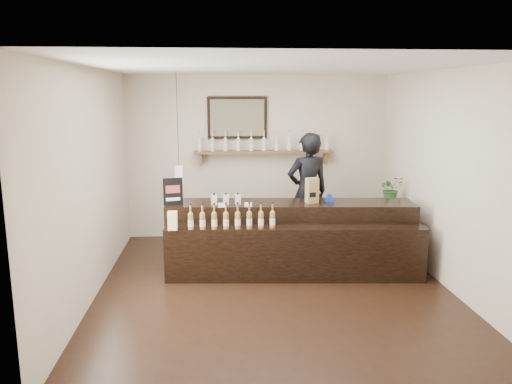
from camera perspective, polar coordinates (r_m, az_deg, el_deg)
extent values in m
plane|color=black|center=(6.65, 1.98, -10.76)|extent=(5.00, 5.00, 0.00)
plane|color=beige|center=(8.73, 0.17, 4.04)|extent=(4.50, 0.00, 4.50)
plane|color=beige|center=(3.86, 6.36, -5.24)|extent=(4.50, 0.00, 4.50)
plane|color=beige|center=(6.41, -18.34, 0.86)|extent=(0.00, 5.00, 5.00)
plane|color=beige|center=(6.90, 20.98, 1.38)|extent=(0.00, 5.00, 5.00)
plane|color=white|center=(6.18, 2.16, 14.09)|extent=(5.00, 5.00, 0.00)
cube|color=brown|center=(8.60, 0.91, 4.60)|extent=(2.40, 0.25, 0.04)
cube|color=brown|center=(8.61, -6.30, 3.74)|extent=(0.04, 0.20, 0.20)
cube|color=brown|center=(8.81, 7.91, 3.87)|extent=(0.04, 0.20, 0.20)
cube|color=black|center=(8.62, -2.16, 8.48)|extent=(1.02, 0.04, 0.72)
cube|color=brown|center=(8.59, -2.15, 8.47)|extent=(0.92, 0.01, 0.62)
cube|color=white|center=(7.85, -8.78, 2.00)|extent=(0.12, 0.12, 0.28)
cylinder|color=black|center=(7.76, -8.97, 8.17)|extent=(0.01, 0.01, 1.41)
cylinder|color=beige|center=(8.55, -6.48, 5.32)|extent=(0.07, 0.07, 0.20)
cone|color=beige|center=(8.54, -6.50, 6.16)|extent=(0.07, 0.07, 0.05)
cylinder|color=beige|center=(8.53, -6.51, 6.57)|extent=(0.02, 0.02, 0.07)
cylinder|color=#D1853D|center=(8.53, -6.51, 6.88)|extent=(0.03, 0.03, 0.02)
cylinder|color=white|center=(8.55, -6.48, 5.18)|extent=(0.07, 0.07, 0.09)
cylinder|color=beige|center=(8.54, -5.00, 5.34)|extent=(0.07, 0.07, 0.20)
cone|color=beige|center=(8.53, -5.01, 6.19)|extent=(0.07, 0.07, 0.05)
cylinder|color=beige|center=(8.53, -5.02, 6.59)|extent=(0.02, 0.02, 0.07)
cylinder|color=#D1853D|center=(8.52, -5.03, 6.91)|extent=(0.03, 0.03, 0.02)
cylinder|color=white|center=(8.55, -5.00, 5.21)|extent=(0.07, 0.07, 0.09)
cylinder|color=beige|center=(8.55, -3.52, 5.36)|extent=(0.07, 0.07, 0.20)
cone|color=beige|center=(8.53, -3.53, 6.21)|extent=(0.07, 0.07, 0.05)
cylinder|color=beige|center=(8.53, -3.53, 6.61)|extent=(0.02, 0.02, 0.07)
cylinder|color=#D1853D|center=(8.53, -3.54, 6.93)|extent=(0.03, 0.03, 0.02)
cylinder|color=white|center=(8.55, -3.52, 5.23)|extent=(0.07, 0.07, 0.09)
cylinder|color=beige|center=(8.55, -2.04, 5.38)|extent=(0.07, 0.07, 0.20)
cone|color=beige|center=(8.54, -2.04, 6.23)|extent=(0.07, 0.07, 0.05)
cylinder|color=beige|center=(8.54, -2.05, 6.63)|extent=(0.02, 0.02, 0.07)
cylinder|color=#D1853D|center=(8.53, -2.05, 6.95)|extent=(0.03, 0.03, 0.02)
cylinder|color=white|center=(8.55, -2.04, 5.25)|extent=(0.07, 0.07, 0.09)
cylinder|color=beige|center=(8.57, -0.56, 5.40)|extent=(0.07, 0.07, 0.20)
cone|color=beige|center=(8.55, -0.56, 6.24)|extent=(0.07, 0.07, 0.05)
cylinder|color=beige|center=(8.55, -0.56, 6.65)|extent=(0.02, 0.02, 0.07)
cylinder|color=#D1853D|center=(8.54, -0.56, 6.96)|extent=(0.03, 0.03, 0.02)
cylinder|color=white|center=(8.57, -0.56, 5.26)|extent=(0.07, 0.07, 0.09)
cylinder|color=beige|center=(8.58, 0.91, 5.41)|extent=(0.07, 0.07, 0.20)
cone|color=beige|center=(8.57, 0.91, 6.25)|extent=(0.07, 0.07, 0.05)
cylinder|color=beige|center=(8.57, 0.91, 6.65)|extent=(0.02, 0.02, 0.07)
cylinder|color=#D1853D|center=(8.56, 0.92, 6.97)|extent=(0.03, 0.03, 0.02)
cylinder|color=white|center=(8.59, 0.91, 5.27)|extent=(0.07, 0.07, 0.09)
cylinder|color=beige|center=(8.61, 2.38, 5.42)|extent=(0.07, 0.07, 0.20)
cone|color=beige|center=(8.60, 2.38, 6.26)|extent=(0.07, 0.07, 0.05)
cylinder|color=beige|center=(8.59, 2.39, 6.66)|extent=(0.02, 0.02, 0.07)
cylinder|color=#D1853D|center=(8.59, 2.39, 6.97)|extent=(0.03, 0.03, 0.02)
cylinder|color=white|center=(8.61, 2.37, 5.28)|extent=(0.07, 0.07, 0.09)
cylinder|color=beige|center=(8.64, 3.83, 5.42)|extent=(0.07, 0.07, 0.20)
cone|color=beige|center=(8.62, 3.84, 6.26)|extent=(0.07, 0.07, 0.05)
cylinder|color=beige|center=(8.62, 3.85, 6.66)|extent=(0.02, 0.02, 0.07)
cylinder|color=#D1853D|center=(8.62, 3.85, 6.97)|extent=(0.03, 0.03, 0.02)
cylinder|color=white|center=(8.64, 3.83, 5.29)|extent=(0.07, 0.07, 0.09)
cylinder|color=beige|center=(8.67, 5.28, 5.42)|extent=(0.07, 0.07, 0.20)
cone|color=beige|center=(8.66, 5.29, 6.26)|extent=(0.07, 0.07, 0.05)
cylinder|color=beige|center=(8.65, 5.30, 6.65)|extent=(0.02, 0.02, 0.07)
cylinder|color=#D1853D|center=(8.65, 5.30, 6.96)|extent=(0.03, 0.03, 0.02)
cylinder|color=white|center=(8.67, 5.27, 5.29)|extent=(0.07, 0.07, 0.09)
cylinder|color=beige|center=(8.71, 6.71, 5.42)|extent=(0.07, 0.07, 0.20)
cone|color=beige|center=(8.70, 6.73, 6.25)|extent=(0.07, 0.07, 0.05)
cylinder|color=beige|center=(8.69, 6.74, 6.65)|extent=(0.02, 0.02, 0.07)
cylinder|color=#D1853D|center=(8.69, 6.74, 6.96)|extent=(0.03, 0.03, 0.02)
cylinder|color=white|center=(8.71, 6.71, 5.29)|extent=(0.07, 0.07, 0.09)
cylinder|color=beige|center=(8.76, 8.13, 5.41)|extent=(0.07, 0.07, 0.20)
cone|color=beige|center=(8.75, 8.15, 6.24)|extent=(0.07, 0.07, 0.05)
cylinder|color=beige|center=(8.74, 8.16, 6.63)|extent=(0.02, 0.02, 0.07)
cylinder|color=#D1853D|center=(8.74, 8.17, 6.94)|extent=(0.03, 0.03, 0.02)
cylinder|color=white|center=(8.76, 8.12, 5.28)|extent=(0.07, 0.07, 0.09)
cube|color=black|center=(7.19, 3.91, -4.98)|extent=(3.52, 0.88, 0.97)
cube|color=black|center=(6.79, 4.47, -7.01)|extent=(3.50, 0.58, 0.74)
cube|color=white|center=(6.77, -3.94, -1.51)|extent=(0.10, 0.04, 0.05)
cube|color=white|center=(6.78, -0.90, -1.46)|extent=(0.10, 0.04, 0.05)
cube|color=#FFE49B|center=(6.61, -9.50, -3.75)|extent=(0.12, 0.12, 0.12)
cube|color=#FFE49B|center=(6.59, -9.54, -2.74)|extent=(0.12, 0.12, 0.12)
cube|color=beige|center=(6.93, -4.81, -0.89)|extent=(0.08, 0.08, 0.13)
cube|color=beige|center=(6.89, -4.81, -0.97)|extent=(0.07, 0.00, 0.06)
cylinder|color=black|center=(6.92, -4.82, -0.23)|extent=(0.02, 0.02, 0.03)
cube|color=beige|center=(6.93, -3.45, -0.87)|extent=(0.08, 0.08, 0.13)
cube|color=beige|center=(6.89, -3.44, -0.95)|extent=(0.07, 0.00, 0.06)
cylinder|color=black|center=(6.92, -3.46, -0.20)|extent=(0.02, 0.02, 0.03)
cube|color=beige|center=(6.94, -2.10, -0.84)|extent=(0.08, 0.08, 0.13)
cube|color=beige|center=(6.89, -2.08, -0.92)|extent=(0.07, 0.00, 0.06)
cylinder|color=black|center=(6.92, -2.10, -0.18)|extent=(0.02, 0.02, 0.03)
cylinder|color=olive|center=(6.59, -7.47, -3.38)|extent=(0.07, 0.07, 0.20)
cone|color=olive|center=(6.56, -7.50, -2.30)|extent=(0.07, 0.07, 0.05)
cylinder|color=olive|center=(6.54, -7.51, -1.79)|extent=(0.02, 0.02, 0.07)
cylinder|color=black|center=(6.53, -7.52, -1.39)|extent=(0.03, 0.03, 0.02)
cylinder|color=white|center=(6.59, -7.46, -3.55)|extent=(0.07, 0.07, 0.09)
cylinder|color=olive|center=(6.58, -6.13, -3.36)|extent=(0.07, 0.07, 0.20)
cone|color=olive|center=(6.55, -6.15, -2.28)|extent=(0.07, 0.07, 0.05)
cylinder|color=olive|center=(6.54, -6.16, -1.77)|extent=(0.02, 0.02, 0.07)
cylinder|color=black|center=(6.53, -6.17, -1.37)|extent=(0.03, 0.03, 0.02)
cylinder|color=white|center=(6.59, -6.12, -3.53)|extent=(0.07, 0.07, 0.09)
cylinder|color=olive|center=(6.58, -4.79, -3.34)|extent=(0.07, 0.07, 0.20)
cone|color=olive|center=(6.55, -4.80, -2.26)|extent=(0.07, 0.07, 0.05)
cylinder|color=olive|center=(6.53, -4.81, -1.75)|extent=(0.02, 0.02, 0.07)
cylinder|color=black|center=(6.52, -4.82, -1.35)|extent=(0.03, 0.03, 0.02)
cylinder|color=white|center=(6.58, -4.78, -3.51)|extent=(0.07, 0.07, 0.09)
cylinder|color=olive|center=(6.58, -3.44, -3.32)|extent=(0.07, 0.07, 0.20)
cone|color=olive|center=(6.55, -3.46, -2.24)|extent=(0.07, 0.07, 0.05)
cylinder|color=olive|center=(6.54, -3.46, -1.73)|extent=(0.02, 0.02, 0.07)
cylinder|color=black|center=(6.52, -3.47, -1.33)|extent=(0.03, 0.03, 0.02)
cylinder|color=white|center=(6.58, -3.44, -3.49)|extent=(0.07, 0.07, 0.09)
cylinder|color=olive|center=(6.58, -2.10, -3.30)|extent=(0.07, 0.07, 0.20)
cone|color=olive|center=(6.55, -2.11, -2.22)|extent=(0.07, 0.07, 0.05)
cylinder|color=olive|center=(6.54, -2.12, -1.71)|extent=(0.02, 0.02, 0.07)
cylinder|color=black|center=(6.53, -2.12, -1.31)|extent=(0.03, 0.03, 0.02)
cylinder|color=white|center=(6.59, -2.10, -3.47)|extent=(0.07, 0.07, 0.09)
cylinder|color=olive|center=(6.59, -0.77, -3.27)|extent=(0.07, 0.07, 0.20)
cone|color=olive|center=(6.56, -0.77, -2.20)|extent=(0.07, 0.07, 0.05)
cylinder|color=olive|center=(6.55, -0.77, -1.69)|extent=(0.02, 0.02, 0.07)
cylinder|color=black|center=(6.54, -0.77, -1.29)|extent=(0.03, 0.03, 0.02)
cylinder|color=white|center=(6.60, -0.77, -3.44)|extent=(0.07, 0.07, 0.09)
cylinder|color=olive|center=(6.60, 0.57, -3.25)|extent=(0.07, 0.07, 0.20)
cone|color=olive|center=(6.57, 0.57, -2.17)|extent=(0.07, 0.07, 0.05)
cylinder|color=olive|center=(6.56, 0.57, -1.66)|extent=(0.02, 0.02, 0.07)
cylinder|color=black|center=(6.55, 0.57, -1.26)|extent=(0.03, 0.03, 0.02)
cylinder|color=white|center=(6.61, 0.57, -3.42)|extent=(0.07, 0.07, 0.09)
cylinder|color=olive|center=(6.62, 1.90, -3.22)|extent=(0.07, 0.07, 0.20)
cone|color=olive|center=(6.59, 1.90, -2.15)|extent=(0.07, 0.07, 0.05)
cylinder|color=olive|center=(6.57, 1.91, -1.64)|extent=(0.02, 0.02, 0.07)
cylinder|color=black|center=(6.56, 1.91, -1.24)|extent=(0.03, 0.03, 0.02)
cylinder|color=white|center=(6.62, 1.89, -3.39)|extent=(0.07, 0.07, 0.09)
cube|color=black|center=(6.96, -9.47, 0.07)|extent=(0.27, 0.08, 0.38)
cube|color=#963639|center=(6.94, -9.49, 0.31)|extent=(0.19, 0.05, 0.11)
cube|color=white|center=(6.97, -9.45, -0.82)|extent=(0.19, 0.05, 0.04)
cube|color=#946C47|center=(7.03, 6.42, 0.17)|extent=(0.19, 0.16, 0.35)
cube|color=black|center=(6.98, 6.51, -0.33)|extent=(0.10, 0.03, 0.07)
cube|color=#1733A1|center=(7.16, 8.39, -0.88)|extent=(0.14, 0.07, 0.06)
cylinder|color=#1733A1|center=(7.15, 8.40, -0.52)|extent=(0.08, 0.04, 0.07)
cube|color=brown|center=(8.20, 14.97, -3.85)|extent=(0.49, 0.62, 0.83)
imported|color=#255D28|center=(8.07, 15.19, 0.37)|extent=(0.40, 0.36, 0.40)
imported|color=black|center=(7.94, 5.92, 0.86)|extent=(0.88, 0.69, 2.14)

